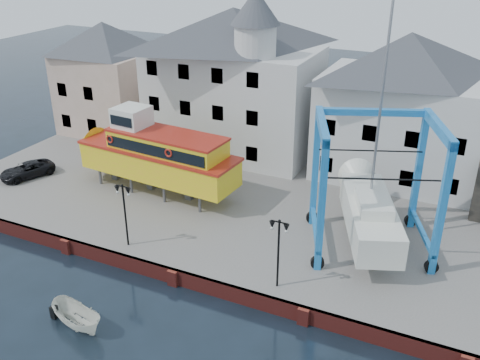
% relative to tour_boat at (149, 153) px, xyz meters
% --- Properties ---
extents(ground, '(140.00, 140.00, 0.00)m').
position_rel_tour_boat_xyz_m(ground, '(7.12, -8.49, -3.94)').
color(ground, black).
rests_on(ground, ground).
extents(hardstanding, '(44.00, 22.00, 1.00)m').
position_rel_tour_boat_xyz_m(hardstanding, '(7.12, 2.51, -3.44)').
color(hardstanding, '#64625F').
rests_on(hardstanding, ground).
extents(quay_wall, '(44.00, 0.47, 1.00)m').
position_rel_tour_boat_xyz_m(quay_wall, '(7.12, -8.38, -3.44)').
color(quay_wall, maroon).
rests_on(quay_wall, ground).
extents(building_pink, '(8.00, 7.00, 10.30)m').
position_rel_tour_boat_xyz_m(building_pink, '(-10.88, 9.51, 2.21)').
color(building_pink, tan).
rests_on(building_pink, hardstanding).
extents(building_white_main, '(14.00, 8.30, 14.00)m').
position_rel_tour_boat_xyz_m(building_white_main, '(2.25, 9.91, 3.40)').
color(building_white_main, silver).
rests_on(building_white_main, hardstanding).
extents(building_white_right, '(12.00, 8.00, 11.20)m').
position_rel_tour_boat_xyz_m(building_white_right, '(16.12, 10.51, 2.66)').
color(building_white_right, silver).
rests_on(building_white_right, hardstanding).
extents(lamp_post_left, '(1.12, 0.32, 4.20)m').
position_rel_tour_boat_xyz_m(lamp_post_left, '(3.12, -7.29, 0.23)').
color(lamp_post_left, black).
rests_on(lamp_post_left, hardstanding).
extents(lamp_post_right, '(1.12, 0.32, 4.20)m').
position_rel_tour_boat_xyz_m(lamp_post_right, '(13.12, -7.29, 0.23)').
color(lamp_post_right, black).
rests_on(lamp_post_right, hardstanding).
extents(tour_boat, '(14.56, 4.55, 6.24)m').
position_rel_tour_boat_xyz_m(tour_boat, '(0.00, 0.00, 0.00)').
color(tour_boat, '#59595E').
rests_on(tour_boat, hardstanding).
extents(travel_lift, '(8.84, 10.58, 15.61)m').
position_rel_tour_boat_xyz_m(travel_lift, '(16.30, -0.18, -0.35)').
color(travel_lift, '#0D59A0').
rests_on(travel_lift, hardstanding).
extents(van, '(3.38, 4.60, 1.16)m').
position_rel_tour_boat_xyz_m(van, '(-10.13, -2.37, -2.36)').
color(van, black).
rests_on(van, hardstanding).
extents(motorboat_a, '(3.84, 2.20, 1.40)m').
position_rel_tour_boat_xyz_m(motorboat_a, '(4.51, -13.73, -3.94)').
color(motorboat_a, white).
rests_on(motorboat_a, ground).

